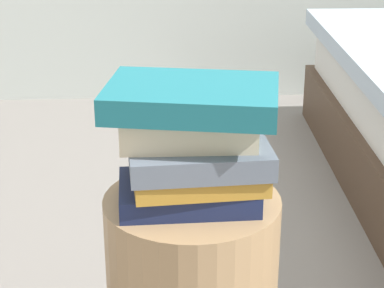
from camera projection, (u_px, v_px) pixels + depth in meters
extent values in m
cube|color=#19234C|center=(188.00, 192.00, 1.24)|extent=(0.25, 0.16, 0.04)
cube|color=#B7842D|center=(197.00, 171.00, 1.24)|extent=(0.24, 0.20, 0.03)
cube|color=slate|center=(198.00, 151.00, 1.23)|extent=(0.25, 0.21, 0.04)
cube|color=beige|center=(188.00, 124.00, 1.21)|extent=(0.23, 0.16, 0.06)
cube|color=#1E727F|center=(191.00, 97.00, 1.19)|extent=(0.32, 0.24, 0.05)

